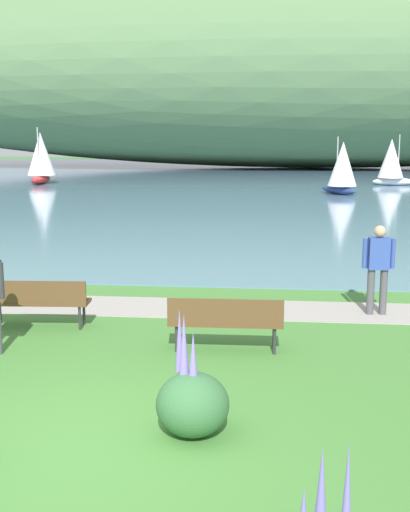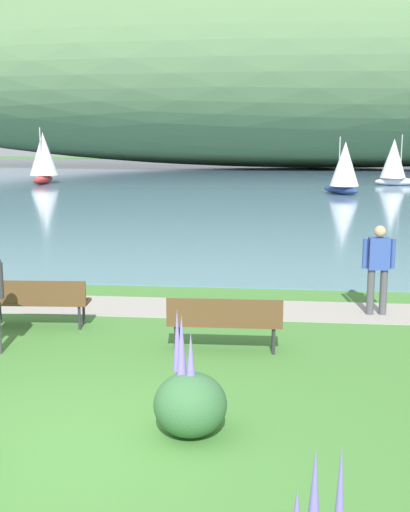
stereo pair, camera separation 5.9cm
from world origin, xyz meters
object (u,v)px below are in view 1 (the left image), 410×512
at_px(park_bench_further_along, 226,319).
at_px(sailboat_toward_hillside, 41,157).
at_px(sailboat_nearest_to_shore, 342,167).
at_px(park_bench_near_camera, 37,299).
at_px(sailboat_mid_bay, 392,161).
at_px(person_at_shoreline, 378,264).

distance_m(park_bench_further_along, sailboat_toward_hillside, 38.18).
bearing_deg(sailboat_nearest_to_shore, park_bench_near_camera, -106.69).
xyz_separation_m(park_bench_further_along, sailboat_toward_hillside, (-15.43, 34.89, 1.36)).
height_order(sailboat_nearest_to_shore, sailboat_mid_bay, sailboat_mid_bay).
xyz_separation_m(person_at_shoreline, sailboat_nearest_to_shore, (2.06, 25.72, 0.61)).
xyz_separation_m(sailboat_nearest_to_shore, sailboat_toward_hillside, (-20.19, 6.77, 0.29)).
relative_size(park_bench_further_along, sailboat_mid_bay, 0.53).
distance_m(person_at_shoreline, sailboat_toward_hillside, 37.22).
height_order(park_bench_further_along, person_at_shoreline, person_at_shoreline).
height_order(park_bench_near_camera, person_at_shoreline, person_at_shoreline).
bearing_deg(person_at_shoreline, park_bench_near_camera, -166.44).
height_order(park_bench_near_camera, sailboat_mid_bay, sailboat_mid_bay).
bearing_deg(sailboat_mid_bay, sailboat_nearest_to_shore, -118.61).
distance_m(sailboat_nearest_to_shore, sailboat_mid_bay, 8.59).
bearing_deg(park_bench_near_camera, sailboat_mid_bay, 70.55).
bearing_deg(sailboat_toward_hillside, person_at_shoreline, -60.84).
bearing_deg(sailboat_toward_hillside, sailboat_nearest_to_shore, -18.53).
height_order(person_at_shoreline, sailboat_nearest_to_shore, sailboat_nearest_to_shore).
relative_size(park_bench_further_along, sailboat_toward_hillside, 0.46).
bearing_deg(park_bench_further_along, sailboat_nearest_to_shore, 80.38).
bearing_deg(park_bench_further_along, sailboat_mid_bay, 76.02).
xyz_separation_m(park_bench_further_along, sailboat_nearest_to_shore, (4.77, 28.13, 1.06)).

